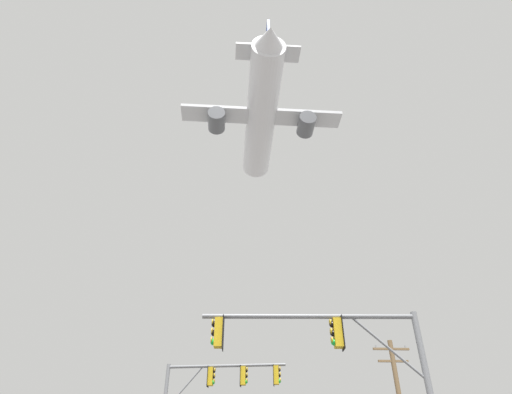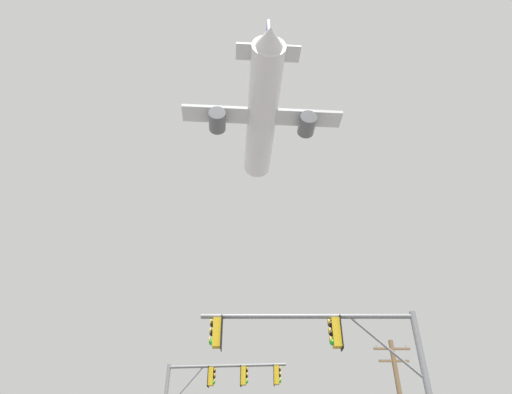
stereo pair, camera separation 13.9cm
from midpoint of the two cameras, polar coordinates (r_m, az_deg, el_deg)
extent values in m
cylinder|color=slate|center=(14.34, 7.13, -15.60)|extent=(6.84, 0.40, 0.15)
cylinder|color=slate|center=(14.56, 17.32, -18.63)|extent=(2.11, 0.16, 1.97)
cube|color=gold|center=(14.13, -4.94, -17.68)|extent=(0.27, 0.33, 0.90)
cylinder|color=gold|center=(14.28, -4.84, -15.72)|extent=(0.05, 0.05, 0.12)
cube|color=black|center=(14.12, -4.35, -17.69)|extent=(0.04, 0.46, 1.04)
sphere|color=black|center=(14.22, -5.49, -16.62)|extent=(0.20, 0.20, 0.20)
cylinder|color=gold|center=(14.24, -5.75, -16.38)|extent=(0.05, 0.21, 0.21)
sphere|color=black|center=(14.14, -5.56, -17.70)|extent=(0.20, 0.20, 0.20)
cylinder|color=gold|center=(14.16, -5.82, -17.46)|extent=(0.05, 0.21, 0.21)
sphere|color=green|center=(14.07, -5.62, -18.80)|extent=(0.20, 0.20, 0.20)
cylinder|color=gold|center=(14.09, -5.89, -18.55)|extent=(0.05, 0.21, 0.21)
cube|color=gold|center=(14.32, 10.99, -17.44)|extent=(0.27, 0.33, 0.90)
cylinder|color=gold|center=(14.47, 10.76, -15.51)|extent=(0.05, 0.05, 0.12)
cube|color=black|center=(14.35, 11.56, -17.40)|extent=(0.04, 0.46, 1.04)
sphere|color=black|center=(14.37, 10.28, -16.44)|extent=(0.20, 0.20, 0.20)
cylinder|color=gold|center=(14.38, 9.99, -16.22)|extent=(0.05, 0.21, 0.21)
sphere|color=black|center=(14.29, 10.39, -17.51)|extent=(0.20, 0.20, 0.20)
cylinder|color=gold|center=(14.30, 10.10, -17.29)|extent=(0.05, 0.21, 0.21)
sphere|color=green|center=(14.22, 10.51, -18.59)|extent=(0.20, 0.20, 0.20)
cylinder|color=gold|center=(14.23, 10.21, -18.37)|extent=(0.05, 0.21, 0.21)
cylinder|color=slate|center=(24.58, -3.77, -21.65)|extent=(6.30, 1.04, 0.15)
cylinder|color=slate|center=(24.84, -9.41, -23.99)|extent=(1.96, 0.35, 2.22)
cube|color=gold|center=(24.19, 2.95, -22.75)|extent=(0.30, 0.35, 0.90)
cylinder|color=gold|center=(24.29, 2.91, -21.57)|extent=(0.05, 0.05, 0.12)
cube|color=black|center=(24.20, 2.59, -22.76)|extent=(0.09, 0.46, 1.04)
sphere|color=black|center=(24.23, 3.30, -22.11)|extent=(0.20, 0.20, 0.20)
cylinder|color=gold|center=(24.24, 3.46, -21.96)|extent=(0.07, 0.21, 0.21)
sphere|color=black|center=(24.18, 3.32, -22.76)|extent=(0.20, 0.20, 0.20)
cylinder|color=gold|center=(24.19, 3.48, -22.61)|extent=(0.07, 0.21, 0.21)
sphere|color=green|center=(24.13, 3.35, -23.41)|extent=(0.20, 0.20, 0.20)
cylinder|color=gold|center=(24.14, 3.51, -23.26)|extent=(0.07, 0.21, 0.21)
cube|color=gold|center=(24.35, -1.50, -22.85)|extent=(0.30, 0.35, 0.90)
cylinder|color=gold|center=(24.45, -1.48, -21.68)|extent=(0.05, 0.05, 0.12)
cube|color=black|center=(24.37, -1.86, -22.85)|extent=(0.09, 0.46, 1.04)
sphere|color=black|center=(24.38, -1.13, -22.22)|extent=(0.20, 0.20, 0.20)
cylinder|color=gold|center=(24.39, -0.96, -22.08)|extent=(0.07, 0.21, 0.21)
sphere|color=black|center=(24.33, -1.13, -22.87)|extent=(0.20, 0.20, 0.20)
cylinder|color=gold|center=(24.33, -0.97, -22.73)|extent=(0.07, 0.21, 0.21)
sphere|color=green|center=(24.28, -1.14, -23.52)|extent=(0.20, 0.20, 0.20)
cylinder|color=gold|center=(24.28, -0.97, -23.38)|extent=(0.07, 0.21, 0.21)
cube|color=gold|center=(24.63, -5.87, -22.83)|extent=(0.30, 0.35, 0.90)
cylinder|color=gold|center=(24.73, -5.80, -21.67)|extent=(0.05, 0.05, 0.12)
cube|color=black|center=(24.66, -6.22, -22.82)|extent=(0.09, 0.46, 1.04)
sphere|color=black|center=(24.65, -5.48, -22.22)|extent=(0.20, 0.20, 0.20)
cylinder|color=gold|center=(24.65, -5.31, -22.09)|extent=(0.07, 0.21, 0.21)
sphere|color=black|center=(24.60, -5.52, -22.86)|extent=(0.20, 0.20, 0.20)
cylinder|color=gold|center=(24.60, -5.35, -22.72)|extent=(0.07, 0.21, 0.21)
sphere|color=green|center=(24.55, -5.55, -23.50)|extent=(0.20, 0.20, 0.20)
cylinder|color=gold|center=(24.55, -5.38, -23.36)|extent=(0.07, 0.21, 0.21)
cube|color=brown|center=(28.32, 17.89, -18.79)|extent=(2.20, 0.12, 0.12)
cube|color=brown|center=(28.16, 18.15, -20.15)|extent=(1.80, 0.12, 0.12)
cylinder|color=gray|center=(28.07, 16.02, -18.71)|extent=(0.10, 0.10, 0.18)
cylinder|color=gray|center=(28.65, 19.63, -18.39)|extent=(0.10, 0.10, 0.18)
cylinder|color=white|center=(46.60, 0.89, 10.79)|extent=(3.61, 17.94, 3.18)
cone|color=white|center=(54.10, 0.11, 3.40)|extent=(3.07, 2.26, 3.02)
cone|color=white|center=(40.22, 1.98, 20.64)|extent=(2.75, 2.05, 2.70)
cube|color=silver|center=(45.91, 0.94, 10.80)|extent=(16.93, 2.59, 0.36)
cylinder|color=#595B60|center=(45.21, -5.13, 10.15)|extent=(1.84, 2.43, 1.79)
cylinder|color=#595B60|center=(45.78, 6.94, 9.62)|extent=(1.84, 2.43, 1.79)
cube|color=navy|center=(42.89, 1.67, 19.77)|extent=(0.31, 2.79, 3.77)
cube|color=silver|center=(41.58, 1.73, 18.77)|extent=(6.00, 1.93, 0.20)
camera|label=1|loc=(0.07, -89.84, -0.10)|focal=29.85mm
camera|label=2|loc=(0.07, 90.16, 0.10)|focal=29.85mm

